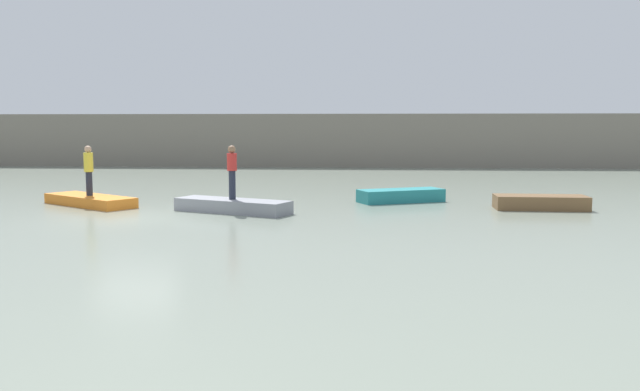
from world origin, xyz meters
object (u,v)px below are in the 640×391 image
(rowboat_orange, at_px, (90,200))
(rowboat_grey, at_px, (233,206))
(rowboat_brown, at_px, (540,202))
(person_yellow_shirt, at_px, (89,168))
(person_red_shirt, at_px, (232,169))
(rowboat_teal, at_px, (401,196))

(rowboat_orange, bearing_deg, rowboat_grey, 19.64)
(rowboat_orange, height_order, rowboat_brown, rowboat_brown)
(rowboat_brown, height_order, person_yellow_shirt, person_yellow_shirt)
(rowboat_orange, height_order, person_yellow_shirt, person_yellow_shirt)
(rowboat_orange, relative_size, person_red_shirt, 2.26)
(rowboat_teal, relative_size, person_red_shirt, 1.81)
(rowboat_brown, distance_m, person_red_shirt, 10.39)
(rowboat_grey, bearing_deg, person_red_shirt, 49.84)
(rowboat_brown, bearing_deg, person_red_shirt, -170.04)
(person_yellow_shirt, bearing_deg, person_red_shirt, -14.94)
(person_red_shirt, bearing_deg, rowboat_teal, 30.08)
(person_red_shirt, xyz_separation_m, person_yellow_shirt, (-5.41, 1.44, -0.07))
(rowboat_grey, relative_size, rowboat_brown, 1.31)
(rowboat_teal, relative_size, person_yellow_shirt, 1.80)
(rowboat_grey, distance_m, rowboat_teal, 6.52)
(rowboat_orange, distance_m, rowboat_brown, 15.63)
(rowboat_orange, distance_m, person_red_shirt, 5.73)
(rowboat_teal, height_order, person_red_shirt, person_red_shirt)
(rowboat_orange, bearing_deg, person_red_shirt, 19.64)
(rowboat_orange, bearing_deg, rowboat_teal, 43.97)
(rowboat_brown, bearing_deg, rowboat_teal, 160.14)
(rowboat_orange, xyz_separation_m, rowboat_brown, (15.63, -0.01, 0.06))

